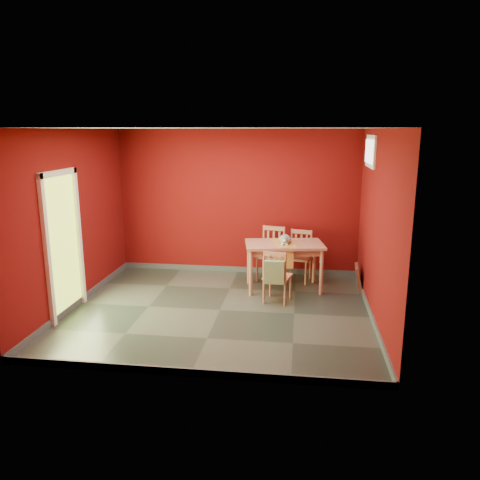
# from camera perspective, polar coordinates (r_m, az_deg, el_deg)

# --- Properties ---
(ground) EXTENTS (4.50, 4.50, 0.00)m
(ground) POSITION_cam_1_polar(r_m,az_deg,el_deg) (7.21, -2.46, -8.52)
(ground) COLOR #2D342D
(ground) RESTS_ON ground
(room_shell) EXTENTS (4.50, 4.50, 4.50)m
(room_shell) POSITION_cam_1_polar(r_m,az_deg,el_deg) (7.19, -2.46, -8.15)
(room_shell) COLOR #5C0909
(room_shell) RESTS_ON ground
(doorway) EXTENTS (0.06, 1.01, 2.13)m
(doorway) POSITION_cam_1_polar(r_m,az_deg,el_deg) (7.23, -20.80, 0.00)
(doorway) COLOR #B7D838
(doorway) RESTS_ON ground
(window) EXTENTS (0.05, 0.90, 0.50)m
(window) POSITION_cam_1_polar(r_m,az_deg,el_deg) (7.67, 15.60, 10.37)
(window) COLOR white
(window) RESTS_ON room_shell
(outlet_plate) EXTENTS (0.08, 0.02, 0.12)m
(outlet_plate) POSITION_cam_1_polar(r_m,az_deg,el_deg) (8.91, 9.94, -2.38)
(outlet_plate) COLOR silver
(outlet_plate) RESTS_ON room_shell
(dining_table) EXTENTS (1.40, 0.96, 0.81)m
(dining_table) POSITION_cam_1_polar(r_m,az_deg,el_deg) (7.95, 5.41, -1.09)
(dining_table) COLOR #AC6750
(dining_table) RESTS_ON ground
(table_runner) EXTENTS (0.44, 0.75, 0.35)m
(table_runner) POSITION_cam_1_polar(r_m,az_deg,el_deg) (7.83, 5.39, -0.97)
(table_runner) COLOR #C07B31
(table_runner) RESTS_ON dining_table
(chair_far_left) EXTENTS (0.54, 0.54, 0.97)m
(chair_far_left) POSITION_cam_1_polar(r_m,az_deg,el_deg) (8.52, 3.84, -1.59)
(chair_far_left) COLOR #AC6750
(chair_far_left) RESTS_ON ground
(chair_far_right) EXTENTS (0.51, 0.51, 0.91)m
(chair_far_right) POSITION_cam_1_polar(r_m,az_deg,el_deg) (8.52, 7.22, -1.85)
(chair_far_right) COLOR #AC6750
(chair_far_right) RESTS_ON ground
(chair_near) EXTENTS (0.48, 0.48, 0.86)m
(chair_near) POSITION_cam_1_polar(r_m,az_deg,el_deg) (7.41, 4.51, -4.35)
(chair_near) COLOR #AC6750
(chair_near) RESTS_ON ground
(tote_bag) EXTENTS (0.30, 0.18, 0.43)m
(tote_bag) POSITION_cam_1_polar(r_m,az_deg,el_deg) (7.17, 4.21, -3.93)
(tote_bag) COLOR #768C59
(tote_bag) RESTS_ON chair_near
(cat) EXTENTS (0.32, 0.46, 0.21)m
(cat) POSITION_cam_1_polar(r_m,az_deg,el_deg) (7.88, 5.50, 0.30)
(cat) COLOR slate
(cat) RESTS_ON table_runner
(picture_frame) EXTENTS (0.18, 0.45, 0.44)m
(picture_frame) POSITION_cam_1_polar(r_m,az_deg,el_deg) (8.23, 14.25, -4.51)
(picture_frame) COLOR #5B2E22
(picture_frame) RESTS_ON ground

